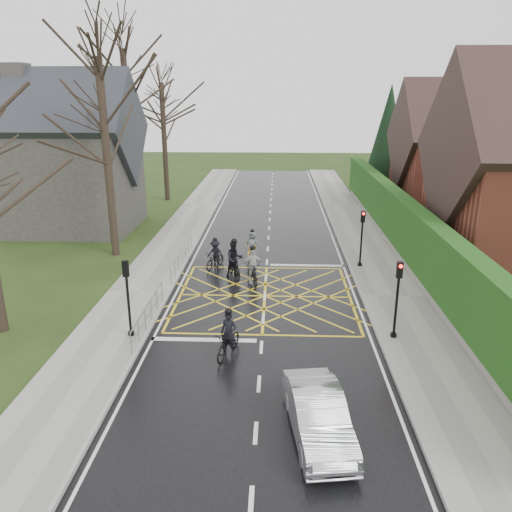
# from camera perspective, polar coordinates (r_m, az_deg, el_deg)

# --- Properties ---
(ground) EXTENTS (120.00, 120.00, 0.00)m
(ground) POSITION_cam_1_polar(r_m,az_deg,el_deg) (23.65, 1.00, -4.61)
(ground) COLOR black
(ground) RESTS_ON ground
(road) EXTENTS (9.00, 80.00, 0.01)m
(road) POSITION_cam_1_polar(r_m,az_deg,el_deg) (23.64, 1.00, -4.59)
(road) COLOR black
(road) RESTS_ON ground
(sidewalk_right) EXTENTS (3.00, 80.00, 0.15)m
(sidewalk_right) POSITION_cam_1_polar(r_m,az_deg,el_deg) (24.24, 15.37, -4.51)
(sidewalk_right) COLOR gray
(sidewalk_right) RESTS_ON ground
(sidewalk_left) EXTENTS (3.00, 80.00, 0.15)m
(sidewalk_left) POSITION_cam_1_polar(r_m,az_deg,el_deg) (24.49, -13.21, -4.09)
(sidewalk_left) COLOR gray
(sidewalk_left) RESTS_ON ground
(stone_wall) EXTENTS (0.50, 38.00, 0.70)m
(stone_wall) POSITION_cam_1_polar(r_m,az_deg,el_deg) (30.05, 16.25, 0.38)
(stone_wall) COLOR slate
(stone_wall) RESTS_ON ground
(hedge) EXTENTS (0.90, 38.00, 2.80)m
(hedge) POSITION_cam_1_polar(r_m,az_deg,el_deg) (29.58, 16.55, 3.61)
(hedge) COLOR #183C10
(hedge) RESTS_ON stone_wall
(house_far) EXTENTS (9.80, 8.80, 10.30)m
(house_far) POSITION_cam_1_polar(r_m,az_deg,el_deg) (42.55, 22.34, 10.35)
(house_far) COLOR brown
(house_far) RESTS_ON ground
(conifer) EXTENTS (4.60, 4.60, 10.00)m
(conifer) POSITION_cam_1_polar(r_m,az_deg,el_deg) (49.06, 14.83, 12.70)
(conifer) COLOR black
(conifer) RESTS_ON ground
(church) EXTENTS (8.80, 7.80, 11.00)m
(church) POSITION_cam_1_polar(r_m,az_deg,el_deg) (36.85, -20.36, 10.46)
(church) COLOR #2D2B28
(church) RESTS_ON ground
(tree_near) EXTENTS (9.24, 9.24, 11.44)m
(tree_near) POSITION_cam_1_polar(r_m,az_deg,el_deg) (29.41, -17.04, 14.98)
(tree_near) COLOR black
(tree_near) RESTS_ON ground
(tree_mid) EXTENTS (10.08, 10.08, 12.48)m
(tree_mid) POSITION_cam_1_polar(r_m,az_deg,el_deg) (37.32, -14.57, 16.80)
(tree_mid) COLOR black
(tree_mid) RESTS_ON ground
(tree_far) EXTENTS (8.40, 8.40, 10.40)m
(tree_far) POSITION_cam_1_polar(r_m,az_deg,el_deg) (44.93, -10.58, 15.35)
(tree_far) COLOR black
(tree_far) RESTS_ON ground
(railing_south) EXTENTS (0.05, 5.04, 1.03)m
(railing_south) POSITION_cam_1_polar(r_m,az_deg,el_deg) (20.77, -12.25, -6.03)
(railing_south) COLOR slate
(railing_south) RESTS_ON ground
(railing_north) EXTENTS (0.05, 6.04, 1.03)m
(railing_north) POSITION_cam_1_polar(r_m,az_deg,el_deg) (27.61, -8.47, 0.32)
(railing_north) COLOR slate
(railing_north) RESTS_ON ground
(traffic_light_ne) EXTENTS (0.24, 0.31, 3.21)m
(traffic_light_ne) POSITION_cam_1_polar(r_m,az_deg,el_deg) (27.44, 11.96, 1.91)
(traffic_light_ne) COLOR black
(traffic_light_ne) RESTS_ON ground
(traffic_light_se) EXTENTS (0.24, 0.31, 3.21)m
(traffic_light_se) POSITION_cam_1_polar(r_m,az_deg,el_deg) (19.67, 15.79, -4.94)
(traffic_light_se) COLOR black
(traffic_light_se) RESTS_ON ground
(traffic_light_sw) EXTENTS (0.24, 0.31, 3.21)m
(traffic_light_sw) POSITION_cam_1_polar(r_m,az_deg,el_deg) (19.67, -14.39, -4.81)
(traffic_light_sw) COLOR black
(traffic_light_sw) RESTS_ON ground
(cyclist_rear) EXTENTS (1.22, 1.99, 1.83)m
(cyclist_rear) POSITION_cam_1_polar(r_m,az_deg,el_deg) (18.38, -3.15, -9.59)
(cyclist_rear) COLOR black
(cyclist_rear) RESTS_ON ground
(cyclist_back) EXTENTS (1.27, 2.13, 2.06)m
(cyclist_back) POSITION_cam_1_polar(r_m,az_deg,el_deg) (25.87, -2.49, -0.73)
(cyclist_back) COLOR black
(cyclist_back) RESTS_ON ground
(cyclist_mid) EXTENTS (1.28, 1.83, 1.69)m
(cyclist_mid) POSITION_cam_1_polar(r_m,az_deg,el_deg) (27.38, -4.67, -0.07)
(cyclist_mid) COLOR black
(cyclist_mid) RESTS_ON ground
(cyclist_front) EXTENTS (1.15, 2.06, 1.99)m
(cyclist_front) POSITION_cam_1_polar(r_m,az_deg,el_deg) (24.95, -0.40, -1.56)
(cyclist_front) COLOR black
(cyclist_front) RESTS_ON ground
(cyclist_lead) EXTENTS (0.99, 1.86, 1.72)m
(cyclist_lead) POSITION_cam_1_polar(r_m,az_deg,el_deg) (28.86, -0.43, 0.91)
(cyclist_lead) COLOR gold
(cyclist_lead) RESTS_ON ground
(car) EXTENTS (1.95, 4.21, 1.34)m
(car) POSITION_cam_1_polar(r_m,az_deg,el_deg) (14.57, 7.12, -17.58)
(car) COLOR #B5B7BD
(car) RESTS_ON ground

